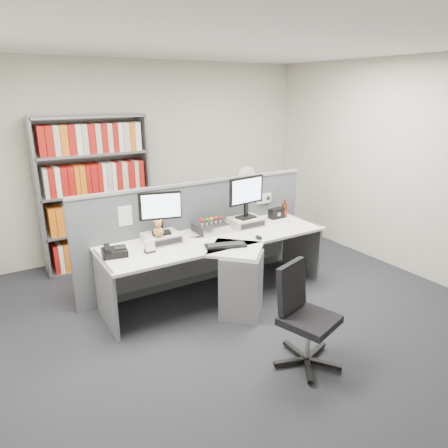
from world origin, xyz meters
TOP-DOWN VIEW (x-y plane):
  - ground at (0.00, 0.00)m, footprint 5.50×5.50m
  - room_shell at (0.00, 0.00)m, footprint 5.04×5.54m
  - partition at (0.00, 1.25)m, footprint 3.00×0.08m
  - desk at (0.00, 0.60)m, footprint 2.60×1.20m
  - monitor_riser_left at (-0.59, 0.98)m, footprint 0.38×0.31m
  - monitor_riser_right at (0.51, 0.98)m, footprint 0.38×0.31m
  - monitor_left at (-0.59, 0.98)m, footprint 0.44×0.19m
  - monitor_right at (0.51, 0.98)m, footprint 0.49×0.18m
  - desktop_pc at (0.04, 1.02)m, footprint 0.36×0.32m
  - figurines at (0.04, 1.00)m, footprint 0.29×0.05m
  - keyboard at (-0.07, 0.51)m, footprint 0.46×0.28m
  - mouse at (0.37, 0.52)m, footprint 0.06×0.10m
  - desk_phone at (-1.14, 0.88)m, footprint 0.27×0.26m
  - desk_calendar at (-0.81, 0.78)m, footprint 0.11×0.08m
  - plush_toy at (-0.65, 0.90)m, footprint 0.11×0.11m
  - speaker at (1.02, 1.03)m, footprint 0.19×0.11m
  - cola_bottle at (1.13, 1.01)m, footprint 0.07×0.07m
  - shelving_unit at (-0.90, 2.44)m, footprint 1.41×0.40m
  - filing_cabinet at (1.20, 1.99)m, footprint 0.45×0.61m
  - desk_fan at (1.20, 1.99)m, footprint 0.32×0.19m
  - office_chair at (0.01, -0.63)m, footprint 0.59×0.57m

SIDE VIEW (x-z plane):
  - ground at x=0.00m, z-range 0.00..0.00m
  - filing_cabinet at x=1.20m, z-range 0.00..0.70m
  - desk at x=0.00m, z-range 0.10..0.82m
  - office_chair at x=0.01m, z-range 0.03..0.92m
  - partition at x=0.00m, z-range 0.01..1.29m
  - keyboard at x=-0.07m, z-range 0.72..0.75m
  - mouse at x=0.37m, z-range 0.72..0.76m
  - desk_phone at x=-1.14m, z-range 0.71..0.81m
  - desktop_pc at x=0.04m, z-range 0.72..0.81m
  - monitor_riser_left at x=-0.59m, z-range 0.72..0.82m
  - monitor_riser_right at x=0.51m, z-range 0.72..0.82m
  - desk_calendar at x=-0.81m, z-range 0.71..0.84m
  - speaker at x=1.02m, z-range 0.72..0.85m
  - cola_bottle at x=1.13m, z-range 0.69..0.93m
  - figurines at x=0.04m, z-range 0.82..0.91m
  - plush_toy at x=-0.65m, z-range 0.81..0.99m
  - shelving_unit at x=-0.90m, z-range -0.02..1.98m
  - desk_fan at x=1.20m, z-range 0.77..1.30m
  - monitor_left at x=-0.59m, z-range 0.86..1.32m
  - monitor_right at x=0.51m, z-range 0.87..1.37m
  - room_shell at x=0.00m, z-range 0.43..3.15m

